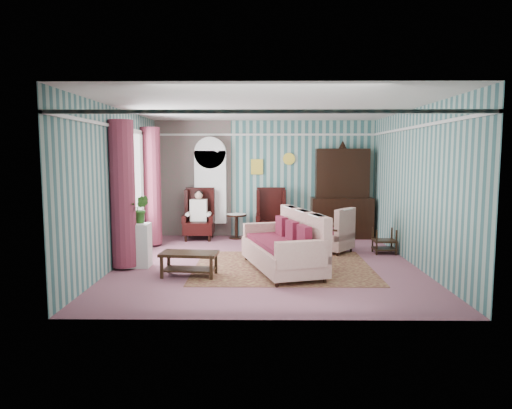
{
  "coord_description": "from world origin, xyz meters",
  "views": [
    {
      "loc": [
        -0.1,
        -8.47,
        2.03
      ],
      "look_at": [
        -0.2,
        0.6,
        1.06
      ],
      "focal_mm": 32.0,
      "sensor_mm": 36.0,
      "label": 1
    }
  ],
  "objects_px": {
    "wingback_right": "(271,214)",
    "seated_woman": "(199,215)",
    "round_side_table": "(236,226)",
    "coffee_table": "(189,264)",
    "bookcase": "(211,192)",
    "dresser_hutch": "(342,190)",
    "sofa": "(282,242)",
    "floral_armchair": "(332,227)",
    "wingback_left": "(199,214)",
    "nest_table": "(384,241)",
    "plant_stand": "(135,245)"
  },
  "relations": [
    {
      "from": "wingback_left",
      "to": "seated_woman",
      "type": "height_order",
      "value": "wingback_left"
    },
    {
      "from": "bookcase",
      "to": "round_side_table",
      "type": "bearing_deg",
      "value": -20.27
    },
    {
      "from": "wingback_left",
      "to": "round_side_table",
      "type": "relative_size",
      "value": 2.08
    },
    {
      "from": "dresser_hutch",
      "to": "sofa",
      "type": "height_order",
      "value": "dresser_hutch"
    },
    {
      "from": "nest_table",
      "to": "sofa",
      "type": "xyz_separation_m",
      "value": [
        -2.2,
        -1.45,
        0.25
      ]
    },
    {
      "from": "wingback_right",
      "to": "floral_armchair",
      "type": "xyz_separation_m",
      "value": [
        1.25,
        -1.44,
        -0.09
      ]
    },
    {
      "from": "dresser_hutch",
      "to": "seated_woman",
      "type": "height_order",
      "value": "dresser_hutch"
    },
    {
      "from": "round_side_table",
      "to": "floral_armchair",
      "type": "relative_size",
      "value": 0.57
    },
    {
      "from": "wingback_left",
      "to": "floral_armchair",
      "type": "relative_size",
      "value": 1.18
    },
    {
      "from": "bookcase",
      "to": "dresser_hutch",
      "type": "relative_size",
      "value": 0.95
    },
    {
      "from": "dresser_hutch",
      "to": "plant_stand",
      "type": "relative_size",
      "value": 2.95
    },
    {
      "from": "bookcase",
      "to": "nest_table",
      "type": "relative_size",
      "value": 4.15
    },
    {
      "from": "wingback_right",
      "to": "seated_woman",
      "type": "height_order",
      "value": "wingback_right"
    },
    {
      "from": "seated_woman",
      "to": "floral_armchair",
      "type": "height_order",
      "value": "seated_woman"
    },
    {
      "from": "nest_table",
      "to": "floral_armchair",
      "type": "xyz_separation_m",
      "value": [
        -1.07,
        0.11,
        0.26
      ]
    },
    {
      "from": "plant_stand",
      "to": "floral_armchair",
      "type": "bearing_deg",
      "value": 18.98
    },
    {
      "from": "seated_woman",
      "to": "round_side_table",
      "type": "xyz_separation_m",
      "value": [
        0.9,
        0.15,
        -0.29
      ]
    },
    {
      "from": "floral_armchair",
      "to": "sofa",
      "type": "bearing_deg",
      "value": -177.19
    },
    {
      "from": "nest_table",
      "to": "coffee_table",
      "type": "relative_size",
      "value": 0.57
    },
    {
      "from": "bookcase",
      "to": "wingback_right",
      "type": "distance_m",
      "value": 1.63
    },
    {
      "from": "wingback_left",
      "to": "nest_table",
      "type": "height_order",
      "value": "wingback_left"
    },
    {
      "from": "plant_stand",
      "to": "sofa",
      "type": "xyz_separation_m",
      "value": [
        2.67,
        -0.25,
        0.12
      ]
    },
    {
      "from": "bookcase",
      "to": "seated_woman",
      "type": "xyz_separation_m",
      "value": [
        -0.25,
        -0.39,
        -0.53
      ]
    },
    {
      "from": "dresser_hutch",
      "to": "sofa",
      "type": "relative_size",
      "value": 1.1
    },
    {
      "from": "bookcase",
      "to": "sofa",
      "type": "distance_m",
      "value": 3.81
    },
    {
      "from": "round_side_table",
      "to": "nest_table",
      "type": "distance_m",
      "value": 3.6
    },
    {
      "from": "bookcase",
      "to": "round_side_table",
      "type": "distance_m",
      "value": 1.07
    },
    {
      "from": "seated_woman",
      "to": "plant_stand",
      "type": "height_order",
      "value": "seated_woman"
    },
    {
      "from": "dresser_hutch",
      "to": "seated_woman",
      "type": "bearing_deg",
      "value": -175.59
    },
    {
      "from": "wingback_left",
      "to": "coffee_table",
      "type": "distance_m",
      "value": 3.44
    },
    {
      "from": "sofa",
      "to": "seated_woman",
      "type": "bearing_deg",
      "value": 15.82
    },
    {
      "from": "sofa",
      "to": "dresser_hutch",
      "type": "bearing_deg",
      "value": -42.53
    },
    {
      "from": "round_side_table",
      "to": "coffee_table",
      "type": "distance_m",
      "value": 3.6
    },
    {
      "from": "dresser_hutch",
      "to": "floral_armchair",
      "type": "height_order",
      "value": "dresser_hutch"
    },
    {
      "from": "bookcase",
      "to": "wingback_right",
      "type": "bearing_deg",
      "value": -14.57
    },
    {
      "from": "round_side_table",
      "to": "wingback_left",
      "type": "bearing_deg",
      "value": -170.54
    },
    {
      "from": "bookcase",
      "to": "floral_armchair",
      "type": "bearing_deg",
      "value": -33.63
    },
    {
      "from": "coffee_table",
      "to": "floral_armchair",
      "type": "bearing_deg",
      "value": 35.83
    },
    {
      "from": "wingback_left",
      "to": "floral_armchair",
      "type": "xyz_separation_m",
      "value": [
        3.0,
        -1.44,
        -0.09
      ]
    },
    {
      "from": "sofa",
      "to": "floral_armchair",
      "type": "bearing_deg",
      "value": -52.0
    },
    {
      "from": "wingback_left",
      "to": "plant_stand",
      "type": "bearing_deg",
      "value": -106.22
    },
    {
      "from": "wingback_left",
      "to": "plant_stand",
      "type": "xyz_separation_m",
      "value": [
        -0.8,
        -2.75,
        -0.22
      ]
    },
    {
      "from": "coffee_table",
      "to": "sofa",
      "type": "bearing_deg",
      "value": 13.99
    },
    {
      "from": "round_side_table",
      "to": "floral_armchair",
      "type": "height_order",
      "value": "floral_armchair"
    },
    {
      "from": "sofa",
      "to": "floral_armchair",
      "type": "xyz_separation_m",
      "value": [
        1.13,
        1.56,
        0.01
      ]
    },
    {
      "from": "wingback_left",
      "to": "floral_armchair",
      "type": "bearing_deg",
      "value": -25.63
    },
    {
      "from": "bookcase",
      "to": "dresser_hutch",
      "type": "xyz_separation_m",
      "value": [
        3.25,
        -0.12,
        0.06
      ]
    },
    {
      "from": "nest_table",
      "to": "sofa",
      "type": "relative_size",
      "value": 0.25
    },
    {
      "from": "wingback_left",
      "to": "wingback_right",
      "type": "height_order",
      "value": "same"
    },
    {
      "from": "plant_stand",
      "to": "nest_table",
      "type": "bearing_deg",
      "value": 13.84
    }
  ]
}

